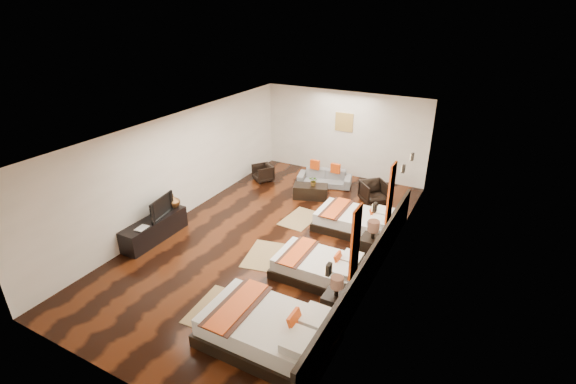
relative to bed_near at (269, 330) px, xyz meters
The scene contains 30 objects.
floor 3.48m from the bed_near, 119.28° to the left, with size 5.50×9.50×0.01m, color black.
ceiling 4.28m from the bed_near, 119.28° to the left, with size 5.50×9.50×0.01m, color white.
back_wall 8.04m from the bed_near, 102.32° to the left, with size 5.50×0.01×2.80m, color silver.
left_wall 5.49m from the bed_near, 145.75° to the left, with size 0.01×9.50×2.80m, color silver.
right_wall 3.39m from the bed_near, 70.85° to the left, with size 0.01×9.50×2.80m, color silver.
headboard_panel 2.45m from the bed_near, 65.59° to the left, with size 0.08×6.60×0.90m, color black.
bed_near is the anchor object (origin of this frame).
bed_mid 2.12m from the bed_near, 90.13° to the left, with size 1.85×1.16×0.71m.
bed_far 4.36m from the bed_near, 90.05° to the left, with size 1.94×1.22×0.74m.
nightstand_a 1.38m from the bed_near, 57.13° to the left, with size 0.44×0.44×0.88m.
nightstand_b 3.39m from the bed_near, 77.26° to the left, with size 0.49×0.49×0.96m.
jute_mat_near 1.42m from the bed_near, 168.73° to the left, with size 0.75×1.20×0.01m, color #96784C.
jute_mat_mid 2.71m from the bed_near, 123.03° to the left, with size 0.75×1.20×0.01m, color #96784C.
jute_mat_far 4.50m from the bed_near, 109.59° to the left, with size 0.75×1.20×0.01m, color #96784C.
tv_console 4.51m from the bed_near, 158.64° to the left, with size 0.50×1.80×0.55m, color black.
tv 4.56m from the bed_near, 156.18° to the left, with size 0.91×0.12×0.52m, color black.
book 4.36m from the bed_near, 164.52° to the left, with size 0.22×0.30×0.03m, color black.
figurine 4.84m from the bed_near, 150.62° to the left, with size 0.35×0.35×0.37m, color brown.
sofa 6.86m from the bed_near, 105.42° to the left, with size 1.67×0.65×0.49m, color slate.
armchair_left 7.08m from the bed_near, 121.95° to the left, with size 0.58×0.59×0.54m, color black.
armchair_right 6.14m from the bed_near, 90.72° to the left, with size 0.68×0.70×0.64m, color black.
coffee_table 5.85m from the bed_near, 108.16° to the left, with size 1.00×0.50×0.40m, color black.
table_plant 5.85m from the bed_near, 107.31° to the left, with size 0.27×0.24×0.30m, color #2C581D.
orange_panel_a 2.08m from the bed_near, 47.57° to the left, with size 0.04×0.40×1.30m, color #D86014.
orange_panel_b 3.76m from the bed_near, 72.78° to the left, with size 0.04×0.40×1.30m, color #D86014.
sconce_near 1.85m from the bed_near, ahead, with size 0.07×0.12×0.18m.
sconce_mid 2.90m from the bed_near, 65.70° to the left, with size 0.07×0.12×0.18m.
sconce_far 4.80m from the bed_near, 77.20° to the left, with size 0.07×0.12×0.18m.
sconce_lounge 5.64m from the bed_near, 79.31° to the left, with size 0.07×0.12×0.18m.
gold_artwork 8.08m from the bed_near, 102.35° to the left, with size 0.60×0.04×0.60m, color #AD873F.
Camera 1 is at (4.45, -7.52, 5.29)m, focal length 25.48 mm.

